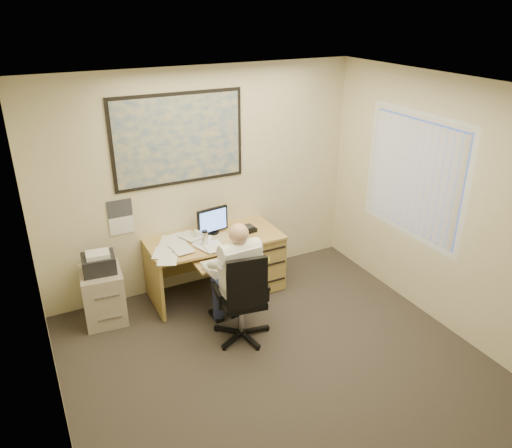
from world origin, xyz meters
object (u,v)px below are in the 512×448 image
desk (239,254)px  filing_cabinet (103,291)px  person (240,282)px  office_chair (244,314)px

desk → filing_cabinet: (-1.68, 0.03, -0.07)m
filing_cabinet → person: size_ratio=0.65×
office_chair → desk: bearing=76.2°
person → office_chair: bearing=-86.7°
filing_cabinet → person: person is taller
desk → office_chair: 1.11m
filing_cabinet → office_chair: 1.64m
desk → filing_cabinet: 1.68m
desk → filing_cabinet: size_ratio=1.86×
office_chair → person: person is taller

